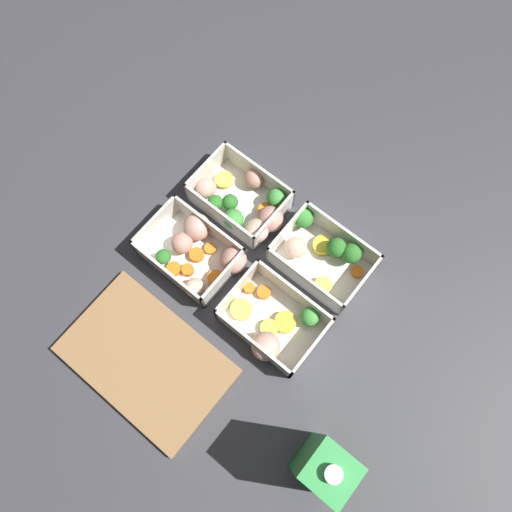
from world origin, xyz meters
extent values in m
plane|color=#38383D|center=(0.00, 0.00, 0.00)|extent=(4.00, 4.00, 0.00)
cube|color=silver|center=(-0.10, -0.07, 0.00)|extent=(0.17, 0.12, 0.00)
cube|color=silver|center=(-0.10, -0.13, 0.03)|extent=(0.17, 0.01, 0.06)
cube|color=silver|center=(-0.10, -0.01, 0.03)|extent=(0.17, 0.01, 0.06)
cube|color=silver|center=(-0.18, -0.07, 0.03)|extent=(0.01, 0.12, 0.06)
cube|color=silver|center=(-0.02, -0.07, 0.03)|extent=(0.00, 0.12, 0.06)
cylinder|color=#DBC647|center=(-0.13, -0.03, 0.01)|extent=(0.04, 0.04, 0.02)
cylinder|color=yellow|center=(-0.08, -0.10, 0.01)|extent=(0.04, 0.04, 0.01)
cylinder|color=orange|center=(-0.16, -0.10, 0.01)|extent=(0.03, 0.03, 0.01)
cylinder|color=#407A37|center=(-0.13, -0.11, 0.01)|extent=(0.01, 0.01, 0.02)
sphere|color=#2D7228|center=(-0.13, -0.11, 0.03)|extent=(0.04, 0.04, 0.04)
sphere|color=beige|center=(-0.05, -0.06, 0.02)|extent=(0.04, 0.04, 0.04)
cylinder|color=#407A37|center=(-0.11, -0.10, 0.01)|extent=(0.01, 0.01, 0.02)
sphere|color=#2D7228|center=(-0.11, -0.10, 0.04)|extent=(0.04, 0.04, 0.04)
cylinder|color=#49883F|center=(-0.02, -0.11, 0.01)|extent=(0.01, 0.01, 0.02)
sphere|color=#388433|center=(-0.02, -0.11, 0.03)|extent=(0.04, 0.04, 0.04)
cube|color=silver|center=(0.10, -0.07, 0.00)|extent=(0.17, 0.12, 0.00)
cube|color=silver|center=(0.10, -0.13, 0.03)|extent=(0.17, 0.01, 0.06)
cube|color=silver|center=(0.10, -0.01, 0.03)|extent=(0.17, 0.01, 0.06)
cube|color=silver|center=(0.02, -0.07, 0.03)|extent=(0.00, 0.12, 0.06)
cube|color=silver|center=(0.18, -0.07, 0.03)|extent=(0.01, 0.12, 0.06)
cylinder|color=#407A37|center=(0.12, -0.03, 0.01)|extent=(0.01, 0.01, 0.01)
sphere|color=#2D7228|center=(0.12, -0.03, 0.03)|extent=(0.03, 0.03, 0.03)
sphere|color=tan|center=(0.10, -0.12, 0.02)|extent=(0.05, 0.05, 0.04)
sphere|color=#D19E8C|center=(0.16, -0.05, 0.02)|extent=(0.05, 0.05, 0.04)
cylinder|color=orange|center=(0.05, -0.08, 0.01)|extent=(0.04, 0.04, 0.02)
cylinder|color=#DBC647|center=(0.15, -0.08, 0.01)|extent=(0.04, 0.04, 0.01)
sphere|color=beige|center=(0.03, -0.04, 0.03)|extent=(0.06, 0.06, 0.05)
sphere|color=tan|center=(0.02, -0.07, 0.03)|extent=(0.06, 0.06, 0.05)
cylinder|color=#407A37|center=(0.10, -0.05, 0.01)|extent=(0.01, 0.01, 0.01)
sphere|color=#2D7228|center=(0.10, -0.05, 0.03)|extent=(0.03, 0.03, 0.03)
cylinder|color=#519448|center=(0.08, -0.03, 0.01)|extent=(0.01, 0.01, 0.01)
sphere|color=#42933D|center=(0.08, -0.03, 0.03)|extent=(0.04, 0.04, 0.04)
cylinder|color=#519448|center=(0.04, -0.11, 0.01)|extent=(0.01, 0.01, 0.02)
sphere|color=#42933D|center=(0.04, -0.11, 0.03)|extent=(0.03, 0.03, 0.03)
cube|color=silver|center=(-0.10, 0.07, 0.00)|extent=(0.17, 0.12, 0.00)
cube|color=silver|center=(-0.10, 0.01, 0.03)|extent=(0.17, 0.01, 0.06)
cube|color=silver|center=(-0.10, 0.13, 0.03)|extent=(0.17, 0.01, 0.06)
cube|color=silver|center=(-0.18, 0.07, 0.03)|extent=(0.01, 0.12, 0.06)
cube|color=silver|center=(-0.02, 0.07, 0.03)|extent=(0.00, 0.12, 0.06)
cylinder|color=#DBC647|center=(-0.04, 0.09, 0.01)|extent=(0.05, 0.05, 0.01)
cylinder|color=#DBC647|center=(-0.10, 0.09, 0.01)|extent=(0.04, 0.04, 0.01)
cylinder|color=#519448|center=(-0.14, 0.03, 0.01)|extent=(0.01, 0.01, 0.01)
sphere|color=#42933D|center=(-0.14, 0.03, 0.03)|extent=(0.03, 0.03, 0.03)
cylinder|color=orange|center=(-0.05, 0.04, 0.01)|extent=(0.03, 0.03, 0.01)
cylinder|color=orange|center=(-0.03, 0.05, 0.01)|extent=(0.03, 0.03, 0.01)
sphere|color=#D19E8C|center=(-0.12, 0.12, 0.03)|extent=(0.07, 0.07, 0.05)
cylinder|color=yellow|center=(-0.12, 0.06, 0.01)|extent=(0.04, 0.04, 0.01)
cube|color=silver|center=(0.10, 0.07, 0.00)|extent=(0.17, 0.12, 0.00)
cube|color=silver|center=(0.10, 0.01, 0.03)|extent=(0.17, 0.01, 0.06)
cube|color=silver|center=(0.10, 0.13, 0.03)|extent=(0.17, 0.01, 0.06)
cube|color=silver|center=(0.02, 0.07, 0.03)|extent=(0.00, 0.12, 0.06)
cube|color=silver|center=(0.18, 0.07, 0.03)|extent=(0.01, 0.12, 0.06)
cylinder|color=orange|center=(0.03, 0.08, 0.01)|extent=(0.04, 0.04, 0.01)
cylinder|color=orange|center=(0.08, 0.10, 0.01)|extent=(0.02, 0.02, 0.01)
sphere|color=beige|center=(0.05, 0.12, 0.02)|extent=(0.05, 0.05, 0.04)
cylinder|color=orange|center=(0.09, 0.06, 0.01)|extent=(0.04, 0.04, 0.01)
sphere|color=tan|center=(0.12, 0.07, 0.02)|extent=(0.04, 0.04, 0.04)
cylinder|color=#407A37|center=(0.13, 0.11, 0.01)|extent=(0.01, 0.01, 0.02)
sphere|color=#2D7228|center=(0.13, 0.11, 0.03)|extent=(0.03, 0.03, 0.03)
cylinder|color=orange|center=(0.08, 0.04, 0.01)|extent=(0.03, 0.03, 0.01)
sphere|color=#D19E8C|center=(0.12, 0.03, 0.03)|extent=(0.06, 0.06, 0.05)
sphere|color=tan|center=(0.02, 0.03, 0.03)|extent=(0.06, 0.06, 0.05)
cylinder|color=orange|center=(0.10, 0.11, 0.01)|extent=(0.03, 0.03, 0.01)
cube|color=green|center=(-0.30, 0.21, 0.10)|extent=(0.07, 0.07, 0.19)
cylinder|color=white|center=(-0.30, 0.21, 0.20)|extent=(0.02, 0.02, 0.01)
cube|color=olive|center=(0.03, 0.26, 0.01)|extent=(0.28, 0.18, 0.02)
camera|label=1|loc=(-0.18, 0.22, 0.88)|focal=35.00mm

